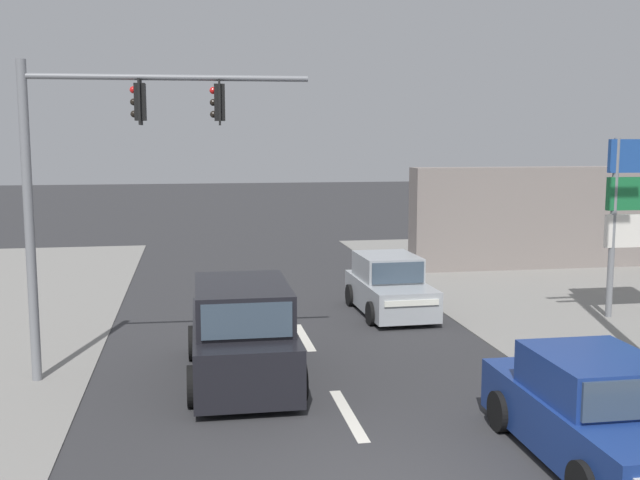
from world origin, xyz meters
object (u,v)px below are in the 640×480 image
sedan_crossing_left (594,414)px  hatchback_receding_far (389,287)px  traffic_signal_mast (99,162)px  suv_oncoming_near (242,334)px

sedan_crossing_left → hatchback_receding_far: (-0.47, 9.44, -0.00)m
traffic_signal_mast → suv_oncoming_near: size_ratio=1.32×
sedan_crossing_left → suv_oncoming_near: bearing=135.7°
traffic_signal_mast → suv_oncoming_near: traffic_signal_mast is taller
suv_oncoming_near → traffic_signal_mast: bearing=169.0°
traffic_signal_mast → sedan_crossing_left: size_ratio=1.41×
hatchback_receding_far → suv_oncoming_near: (-4.20, -4.88, 0.18)m
hatchback_receding_far → traffic_signal_mast: bearing=-147.1°
sedan_crossing_left → suv_oncoming_near: 6.53m
traffic_signal_mast → hatchback_receding_far: 8.77m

